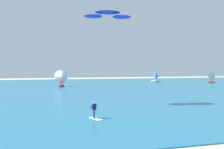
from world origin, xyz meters
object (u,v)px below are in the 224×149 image
(sailboat_center_horizon, at_px, (61,78))
(kite, at_px, (107,15))
(sailboat_near_shore, at_px, (156,77))
(sailboat_far_left, at_px, (210,77))
(kitesurfer, at_px, (95,113))

(sailboat_center_horizon, bearing_deg, kite, -80.86)
(sailboat_near_shore, bearing_deg, sailboat_far_left, -19.41)
(sailboat_far_left, height_order, sailboat_near_shore, sailboat_far_left)
(sailboat_far_left, bearing_deg, sailboat_near_shore, 160.59)
(sailboat_far_left, xyz_separation_m, sailboat_center_horizon, (-49.19, -5.50, 0.43))
(sailboat_near_shore, bearing_deg, sailboat_center_horizon, -160.47)
(kitesurfer, relative_size, sailboat_center_horizon, 0.41)
(sailboat_far_left, height_order, sailboat_center_horizon, sailboat_center_horizon)
(kitesurfer, xyz_separation_m, sailboat_near_shore, (30.47, 51.92, 1.19))
(kite, xyz_separation_m, sailboat_far_left, (44.09, 37.18, -10.39))
(sailboat_center_horizon, distance_m, sailboat_near_shore, 34.27)
(kitesurfer, height_order, sailboat_near_shore, sailboat_near_shore)
(kite, bearing_deg, sailboat_near_shore, 57.77)
(kitesurfer, relative_size, sailboat_near_shore, 0.52)
(kite, xyz_separation_m, sailboat_center_horizon, (-5.10, 31.68, -9.96))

